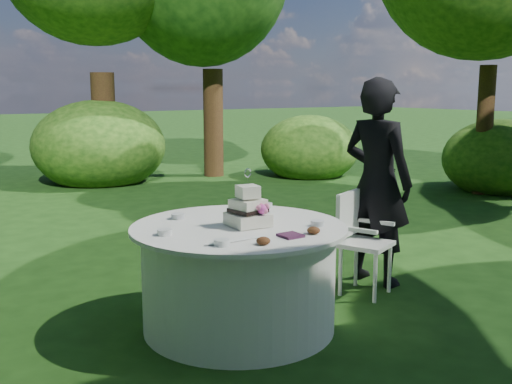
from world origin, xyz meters
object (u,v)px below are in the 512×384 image
Objects in this scene: cake at (248,210)px; chair at (358,234)px; table at (239,276)px; napkins at (291,235)px; guest at (377,182)px.

cake is 0.47× the size of chair.
table is 0.50m from cake.
napkins is 0.08× the size of guest.
chair is at bearing 3.44° from table.
cake is at bearing -47.88° from table.
chair reaches higher than table.
chair is at bearing 25.64° from napkins.
cake is (-1.54, -0.26, -0.04)m from guest.
guest is at bearing 9.49° from cake.
table is (-1.59, -0.20, -0.53)m from guest.
cake is at bearing 98.14° from napkins.
guest reaches higher than cake.
chair is (-0.33, -0.13, -0.41)m from guest.
guest is at bearing 7.32° from table.
table is 1.26m from chair.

